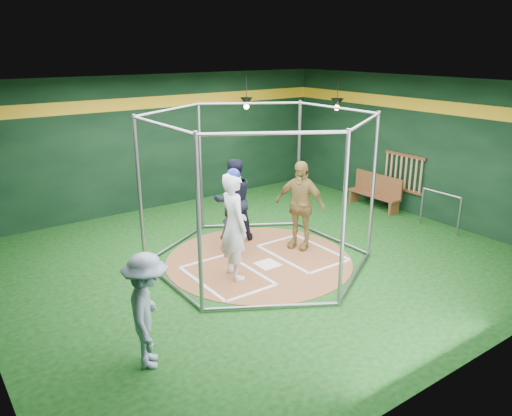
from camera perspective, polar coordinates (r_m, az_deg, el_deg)
room_shell at (r=9.70m, az=0.32°, el=3.54°), size 10.10×9.10×3.53m
clay_disc at (r=10.27m, az=0.33°, el=-5.95°), size 3.80×3.80×0.01m
home_plate at (r=10.05m, az=1.34°, el=-6.45°), size 0.43×0.43×0.01m
batter_box_left at (r=9.60m, az=-3.42°, el=-7.73°), size 1.17×1.77×0.01m
batter_box_right at (r=10.64m, az=5.28°, el=-5.10°), size 1.17×1.77×0.01m
batting_cage at (r=9.76m, az=0.34°, el=2.08°), size 4.05×4.67×3.00m
bat_rack at (r=13.52m, az=16.47°, el=3.92°), size 0.07×1.25×0.98m
pendant_lamp_near at (r=13.67m, az=-1.10°, el=12.02°), size 0.34×0.34×0.90m
pendant_lamp_far at (r=13.59m, az=9.25°, el=11.75°), size 0.34×0.34×0.90m
batter_figure at (r=9.19m, az=-2.52°, el=-1.91°), size 0.60×0.81×2.10m
visitor_leopard at (r=10.62m, az=5.03°, el=0.36°), size 0.91×1.21×1.91m
catcher_figure at (r=10.42m, az=-2.69°, el=-2.31°), size 0.59×0.61×1.10m
umpire at (r=11.02m, az=-2.60°, el=0.91°), size 1.06×0.92×1.85m
bystander_blue at (r=6.95m, az=-12.30°, el=-11.41°), size 1.02×1.22×1.64m
dugout_bench at (r=13.80m, az=13.53°, el=1.94°), size 0.37×1.57×0.92m
steel_railing at (r=12.53m, az=20.35°, el=0.37°), size 0.05×1.07×0.92m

